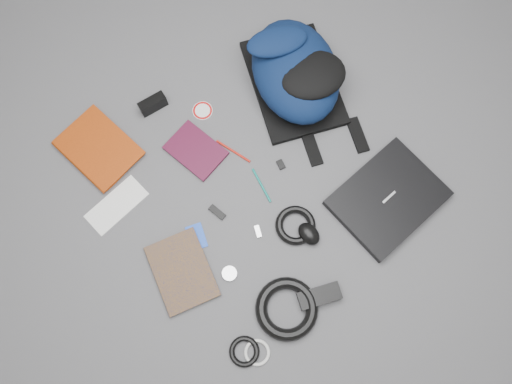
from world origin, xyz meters
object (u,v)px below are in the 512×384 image
backpack (295,71)px  dvd_case (196,150)px  laptop (388,198)px  compact_camera (153,104)px  textbook_red (77,168)px  power_brick (319,296)px  comic_book (157,282)px  mouse (309,234)px

backpack → dvd_case: bearing=-159.6°
backpack → laptop: size_ratio=1.31×
dvd_case → compact_camera: size_ratio=1.95×
laptop → textbook_red: size_ratio=1.30×
compact_camera → power_brick: size_ratio=0.72×
dvd_case → comic_book: bearing=-153.8°
backpack → comic_book: size_ratio=1.87×
dvd_case → power_brick: 0.66m
laptop → comic_book: (-0.82, 0.17, -0.01)m
laptop → textbook_red: (-0.86, 0.66, -0.00)m
mouse → power_brick: bearing=-122.0°
laptop → dvd_case: bearing=123.5°
textbook_red → dvd_case: size_ratio=1.39×
textbook_red → comic_book: (0.05, -0.49, -0.01)m
backpack → compact_camera: (-0.49, 0.19, -0.07)m
comic_book → mouse: (0.52, -0.13, 0.01)m
dvd_case → backpack: bearing=-13.2°
compact_camera → laptop: bearing=-55.2°
backpack → laptop: backpack is taller
power_brick → comic_book: bearing=158.8°
textbook_red → laptop: bearing=-53.1°
backpack → mouse: (-0.27, -0.51, -0.07)m
textbook_red → comic_book: 0.50m
laptop → mouse: 0.30m
laptop → power_brick: (-0.38, -0.15, -0.00)m
textbook_red → power_brick: power_brick is taller
laptop → textbook_red: bearing=132.8°
mouse → dvd_case: bearing=102.3°
comic_book → power_brick: 0.54m
compact_camera → power_brick: (0.13, -0.89, -0.01)m
textbook_red → dvd_case: (0.39, -0.16, -0.01)m
textbook_red → mouse: 0.84m
backpack → compact_camera: 0.53m
power_brick → mouse: bearing=81.5°
textbook_red → power_brick: bearing=-75.0°
compact_camera → backpack: bearing=-21.7°
laptop → compact_camera: (-0.52, 0.74, 0.01)m
laptop → mouse: size_ratio=4.15×
backpack → dvd_case: backpack is taller
backpack → comic_book: 0.87m
comic_book → mouse: size_ratio=2.90×
comic_book → textbook_red: bearing=103.4°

